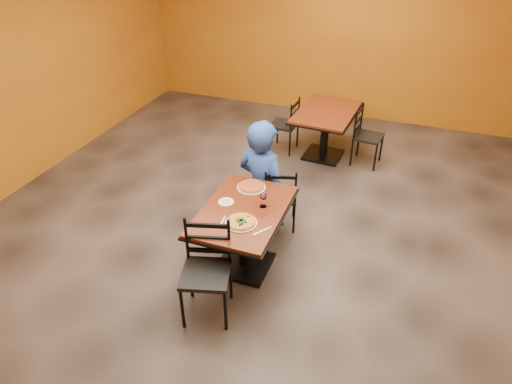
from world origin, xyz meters
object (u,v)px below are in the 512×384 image
at_px(chair_main_far, 280,195).
at_px(diner, 262,176).
at_px(table_second, 326,123).
at_px(chair_second_left, 284,125).
at_px(plate_main, 241,223).
at_px(pizza_far, 251,186).
at_px(wine_glass, 263,199).
at_px(plate_far, 251,187).
at_px(pizza_main, 241,222).
at_px(chair_second_right, 368,137).
at_px(table_main, 244,225).
at_px(chair_main_near, 206,275).
at_px(side_plate, 226,202).

relative_size(chair_main_far, diner, 0.60).
bearing_deg(table_second, chair_main_far, -92.86).
distance_m(table_second, chair_second_left, 0.66).
distance_m(chair_main_far, plate_main, 1.14).
xyz_separation_m(pizza_far, wine_glass, (0.24, -0.29, 0.07)).
height_order(chair_second_left, plate_far, chair_second_left).
relative_size(table_second, pizza_main, 4.51).
relative_size(chair_second_right, diner, 0.63).
xyz_separation_m(table_main, wine_glass, (0.17, 0.12, 0.28)).
distance_m(plate_main, wine_glass, 0.37).
bearing_deg(pizza_main, chair_second_left, 99.36).
height_order(table_second, wine_glass, wine_glass).
relative_size(table_main, chair_second_right, 1.42).
height_order(chair_second_right, pizza_main, chair_second_right).
distance_m(chair_second_left, chair_second_right, 1.30).
distance_m(table_second, plate_far, 2.40).
bearing_deg(chair_main_near, chair_second_left, 79.57).
distance_m(chair_main_far, side_plate, 0.94).
height_order(chair_second_left, pizza_far, chair_second_left).
relative_size(table_main, pizza_far, 4.39).
relative_size(chair_second_right, wine_glass, 4.81).
height_order(plate_main, side_plate, same).
xyz_separation_m(plate_main, side_plate, (-0.28, 0.28, 0.00)).
bearing_deg(chair_second_left, side_plate, 8.72).
distance_m(plate_main, side_plate, 0.39).
height_order(plate_main, wine_glass, wine_glass).
height_order(pizza_main, pizza_far, same).
xyz_separation_m(chair_second_left, pizza_main, (0.50, -3.00, 0.35)).
distance_m(chair_second_right, pizza_main, 3.13).
relative_size(chair_second_right, pizza_main, 3.05).
bearing_deg(pizza_main, table_second, 87.05).
distance_m(chair_main_far, pizza_main, 1.15).
relative_size(chair_second_left, plate_main, 2.73).
bearing_deg(table_main, diner, 95.41).
bearing_deg(chair_main_near, diner, 73.60).
height_order(plate_far, wine_glass, wine_glass).
bearing_deg(table_main, plate_main, -73.77).
distance_m(chair_main_far, plate_far, 0.60).
xyz_separation_m(table_main, pizza_far, (-0.07, 0.41, 0.21)).
height_order(diner, wine_glass, diner).
xyz_separation_m(table_second, chair_main_near, (-0.30, -3.51, -0.07)).
bearing_deg(chair_main_near, wine_glass, 57.44).
bearing_deg(chair_second_right, pizza_far, 164.83).
distance_m(diner, pizza_main, 1.02).
distance_m(pizza_main, wine_glass, 0.36).
bearing_deg(table_main, side_plate, 165.93).
distance_m(chair_second_right, side_plate, 2.95).
distance_m(chair_main_near, side_plate, 0.84).
bearing_deg(chair_main_far, table_second, -109.35).
bearing_deg(plate_main, pizza_far, 101.95).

